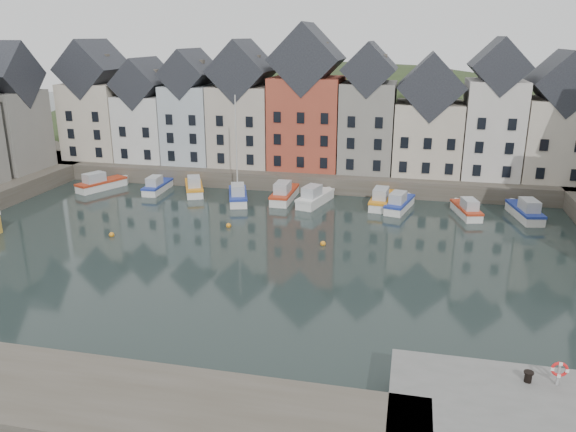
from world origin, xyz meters
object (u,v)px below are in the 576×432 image
(boat_d, at_px, (238,195))
(life_ring_post, at_px, (559,370))
(boat_a, at_px, (100,184))
(mooring_bollard, at_px, (528,376))

(boat_d, xyz_separation_m, life_ring_post, (26.69, -33.37, 2.07))
(life_ring_post, bearing_deg, boat_a, 142.20)
(boat_d, distance_m, mooring_bollard, 41.92)
(boat_d, bearing_deg, life_ring_post, -69.99)
(boat_a, height_order, life_ring_post, life_ring_post)
(boat_a, bearing_deg, life_ring_post, -13.55)
(boat_d, relative_size, life_ring_post, 9.38)
(mooring_bollard, height_order, life_ring_post, life_ring_post)
(boat_d, bearing_deg, mooring_bollard, -71.40)
(boat_a, xyz_separation_m, mooring_bollard, (43.63, -34.87, 1.58))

